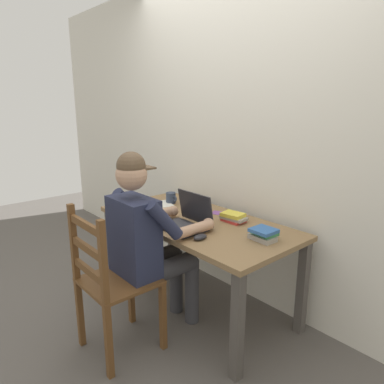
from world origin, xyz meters
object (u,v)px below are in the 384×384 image
coffee_mug_spare (171,198)px  book_stack_side (233,217)px  wooden_chair (111,283)px  laptop (187,219)px  desk (196,231)px  coffee_mug_white (197,207)px  book_stack_main (263,234)px  computer_mouse (200,237)px  seated_person (148,237)px  landscape_photo_print (220,213)px  coffee_mug_dark (189,201)px

coffee_mug_spare → book_stack_side: coffee_mug_spare is taller
wooden_chair → laptop: wooden_chair is taller
desk → coffee_mug_white: (-0.11, 0.11, 0.14)m
desk → laptop: size_ratio=4.62×
desk → book_stack_main: (0.57, 0.06, 0.13)m
laptop → computer_mouse: size_ratio=3.30×
coffee_mug_white → book_stack_main: 0.68m
seated_person → laptop: 0.30m
desk → coffee_mug_white: coffee_mug_white is taller
coffee_mug_white → landscape_photo_print: coffee_mug_white is taller
desk → laptop: 0.22m
wooden_chair → landscape_photo_print: wooden_chair is taller
desk → coffee_mug_spare: 0.50m
computer_mouse → landscape_photo_print: (-0.30, 0.48, -0.02)m
book_stack_main → book_stack_side: (-0.36, 0.12, -0.01)m
laptop → coffee_mug_white: (-0.18, 0.26, -0.00)m
coffee_mug_dark → landscape_photo_print: (0.31, 0.04, -0.04)m
desk → coffee_mug_white: 0.21m
coffee_mug_white → landscape_photo_print: 0.18m
computer_mouse → landscape_photo_print: 0.56m
computer_mouse → laptop: bearing=159.9°
desk → coffee_mug_dark: size_ratio=13.23×
coffee_mug_white → coffee_mug_dark: (-0.20, 0.08, -0.01)m
seated_person → book_stack_side: bearing=74.9°
landscape_photo_print → coffee_mug_white: bearing=-153.3°
coffee_mug_spare → computer_mouse: bearing=-25.5°
laptop → book_stack_side: 0.35m
book_stack_main → book_stack_side: book_stack_main is taller
wooden_chair → coffee_mug_white: wooden_chair is taller
laptop → book_stack_main: 0.54m
wooden_chair → laptop: bearing=86.8°
desk → book_stack_main: 0.59m
wooden_chair → laptop: 0.64m
seated_person → desk: bearing=95.3°
book_stack_side → landscape_photo_print: book_stack_side is taller
computer_mouse → coffee_mug_spare: 0.86m
wooden_chair → coffee_mug_white: bearing=100.2°
wooden_chair → coffee_mug_dark: 1.02m
computer_mouse → coffee_mug_dark: bearing=144.7°
landscape_photo_print → seated_person: bearing=-107.5°
coffee_mug_spare → coffee_mug_dark: bearing=22.0°
seated_person → coffee_mug_spare: (-0.51, 0.58, 0.05)m
coffee_mug_dark → laptop: bearing=-42.6°
laptop → book_stack_main: bearing=22.9°
coffee_mug_dark → book_stack_side: coffee_mug_dark is taller
laptop → coffee_mug_dark: bearing=137.4°
coffee_mug_spare → landscape_photo_print: (0.47, 0.11, -0.04)m
coffee_mug_dark → coffee_mug_spare: bearing=-158.0°
desk → book_stack_side: book_stack_side is taller
wooden_chair → coffee_mug_spare: wooden_chair is taller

